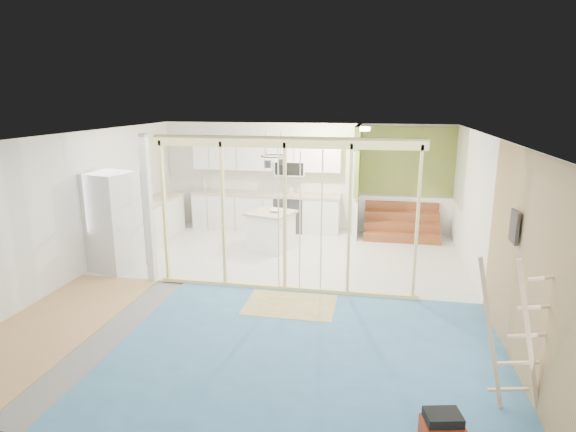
% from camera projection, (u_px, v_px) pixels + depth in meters
% --- Properties ---
extents(room, '(7.01, 8.01, 2.61)m').
position_uv_depth(room, '(267.00, 215.00, 7.90)').
color(room, slate).
rests_on(room, ground).
extents(floor_overlays, '(7.00, 8.00, 0.03)m').
position_uv_depth(floor_overlays, '(273.00, 288.00, 8.25)').
color(floor_overlays, silver).
rests_on(floor_overlays, room).
extents(stud_frame, '(4.66, 0.14, 2.60)m').
position_uv_depth(stud_frame, '(252.00, 198.00, 7.87)').
color(stud_frame, '#EDDE91').
rests_on(stud_frame, room).
extents(base_cabinets, '(4.45, 2.24, 0.93)m').
position_uv_depth(base_cabinets, '(234.00, 213.00, 11.59)').
color(base_cabinets, white).
rests_on(base_cabinets, room).
extents(upper_cabinets, '(3.60, 0.41, 0.85)m').
position_uv_depth(upper_cabinets, '(269.00, 156.00, 11.57)').
color(upper_cabinets, white).
rests_on(upper_cabinets, room).
extents(green_partition, '(2.25, 1.51, 2.60)m').
position_uv_depth(green_partition, '(389.00, 197.00, 11.10)').
color(green_partition, olive).
rests_on(green_partition, room).
extents(pot_rack, '(0.52, 0.52, 0.72)m').
position_uv_depth(pot_rack, '(273.00, 159.00, 9.59)').
color(pot_rack, black).
rests_on(pot_rack, room).
extents(sheathing_panel, '(0.02, 4.00, 2.60)m').
position_uv_depth(sheathing_panel, '(530.00, 271.00, 5.36)').
color(sheathing_panel, tan).
rests_on(sheathing_panel, room).
extents(electrical_panel, '(0.04, 0.30, 0.40)m').
position_uv_depth(electrical_panel, '(514.00, 227.00, 5.86)').
color(electrical_panel, '#38383D').
rests_on(electrical_panel, room).
extents(ceiling_light, '(0.32, 0.32, 0.08)m').
position_uv_depth(ceiling_light, '(363.00, 129.00, 10.21)').
color(ceiling_light, '#FFEABF').
rests_on(ceiling_light, room).
extents(fridge, '(0.98, 0.95, 1.86)m').
position_uv_depth(fridge, '(112.00, 222.00, 8.97)').
color(fridge, silver).
rests_on(fridge, room).
extents(island, '(1.09, 1.09, 0.84)m').
position_uv_depth(island, '(271.00, 231.00, 10.24)').
color(island, white).
rests_on(island, room).
extents(bowl, '(0.23, 0.23, 0.06)m').
position_uv_depth(bowl, '(276.00, 211.00, 10.12)').
color(bowl, white).
rests_on(bowl, island).
extents(soap_bottle_a, '(0.14, 0.14, 0.33)m').
position_uv_depth(soap_bottle_a, '(205.00, 183.00, 12.04)').
color(soap_bottle_a, '#B4B8C9').
rests_on(soap_bottle_a, base_cabinets).
extents(soap_bottle_b, '(0.11, 0.11, 0.19)m').
position_uv_depth(soap_bottle_b, '(291.00, 190.00, 11.58)').
color(soap_bottle_b, silver).
rests_on(soap_bottle_b, base_cabinets).
extents(toolbox, '(0.42, 0.35, 0.35)m').
position_uv_depth(toolbox, '(442.00, 430.00, 4.48)').
color(toolbox, maroon).
rests_on(toolbox, room).
extents(ladder, '(0.88, 0.07, 1.64)m').
position_uv_depth(ladder, '(515.00, 336.00, 4.86)').
color(ladder, '#E2B58A').
rests_on(ladder, room).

